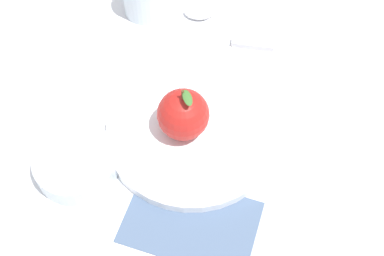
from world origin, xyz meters
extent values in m
plane|color=silver|center=(0.00, 0.00, 0.00)|extent=(2.40, 2.40, 0.00)
cylinder|color=white|center=(0.01, -0.05, 0.01)|extent=(0.25, 0.25, 0.02)
torus|color=white|center=(0.01, -0.05, 0.01)|extent=(0.25, 0.25, 0.01)
sphere|color=#B21E19|center=(0.01, -0.06, 0.06)|extent=(0.07, 0.07, 0.07)
cylinder|color=#4C3319|center=(0.01, -0.06, 0.10)|extent=(0.00, 0.00, 0.02)
ellipsoid|color=#386628|center=(0.02, -0.06, 0.10)|extent=(0.03, 0.02, 0.01)
cylinder|color=silver|center=(-0.05, -0.21, 0.02)|extent=(0.12, 0.12, 0.03)
torus|color=silver|center=(-0.05, -0.21, 0.03)|extent=(0.12, 0.12, 0.01)
cylinder|color=#9FABB3|center=(-0.05, -0.21, 0.03)|extent=(0.09, 0.09, 0.01)
cube|color=silver|center=(-0.13, 0.09, 0.00)|extent=(0.10, 0.09, 0.00)
cube|color=silver|center=(-0.06, 0.15, 0.01)|extent=(0.06, 0.06, 0.01)
ellipsoid|color=silver|center=(-0.17, 0.12, 0.01)|extent=(0.06, 0.06, 0.01)
cube|color=silver|center=(-0.10, 0.18, 0.00)|extent=(0.11, 0.09, 0.01)
cube|color=slate|center=(0.12, -0.14, 0.00)|extent=(0.21, 0.19, 0.00)
camera|label=1|loc=(0.33, -0.31, 0.65)|focal=48.11mm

